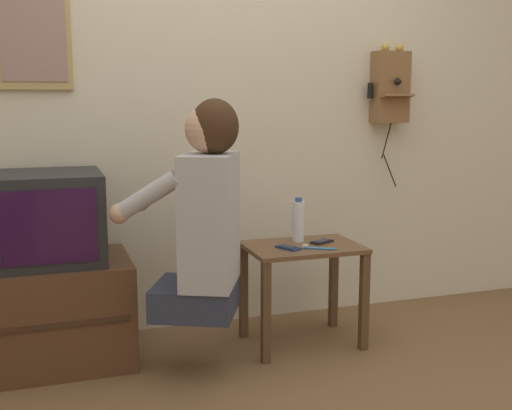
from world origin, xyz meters
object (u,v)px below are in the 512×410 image
Objects in this scene: cell_phone_spare at (322,242)px; toothbrush at (317,248)px; wall_phone_antique at (390,87)px; framed_picture at (33,32)px; person at (204,213)px; water_bottle at (298,221)px; television at (48,217)px; cell_phone_held at (288,248)px.

toothbrush is (-0.08, -0.12, 0.00)m from cell_phone_spare.
wall_phone_antique is 5.97× the size of cell_phone_spare.
framed_picture reaches higher than wall_phone_antique.
person is 0.63m from toothbrush.
wall_phone_antique is 3.60× the size of water_bottle.
person is 6.38× the size of toothbrush.
television is 1.23m from water_bottle.
wall_phone_antique is at bearing 94.44° from cell_phone_spare.
television is at bearing -85.08° from framed_picture.
framed_picture is (-0.02, 0.27, 0.86)m from television.
wall_phone_antique reaches higher than person.
cell_phone_spare is at bearing -17.43° from framed_picture.
wall_phone_antique reaches higher than cell_phone_spare.
water_bottle is at bearing -3.81° from television.
cell_phone_held is 0.60× the size of water_bottle.
wall_phone_antique is at bearing 24.13° from water_bottle.
cell_phone_spare is at bearing -147.11° from wall_phone_antique.
wall_phone_antique is (1.26, 0.59, 0.57)m from person.
wall_phone_antique is 5.42× the size of toothbrush.
television is 3.62× the size of cell_phone_spare.
wall_phone_antique is 1.95m from framed_picture.
person reaches higher than cell_phone_held.
water_bottle is (-0.69, -0.31, -0.69)m from wall_phone_antique.
cell_phone_spare is 0.91× the size of toothbrush.
framed_picture reaches higher than toothbrush.
toothbrush is (0.13, -0.05, 0.00)m from cell_phone_held.
cell_phone_held is at bearing 96.22° from toothbrush.
wall_phone_antique reaches higher than toothbrush.
person is at bearing 126.89° from toothbrush.
person is 1.50m from wall_phone_antique.
water_bottle is (0.11, 0.14, 0.10)m from cell_phone_held.
person reaches higher than water_bottle.
water_bottle is (-0.10, 0.07, 0.10)m from cell_phone_spare.
toothbrush is at bearing -143.00° from wall_phone_antique.
person is at bearing -28.82° from television.
person reaches higher than television.
wall_phone_antique is 1.50× the size of framed_picture.
person is 1.18× the size of wall_phone_antique.
framed_picture is 2.40× the size of water_bottle.
cell_phone_spare is 0.15m from toothbrush.
cell_phone_spare is (1.35, -0.42, -1.04)m from framed_picture.
television is 1.34m from cell_phone_spare.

